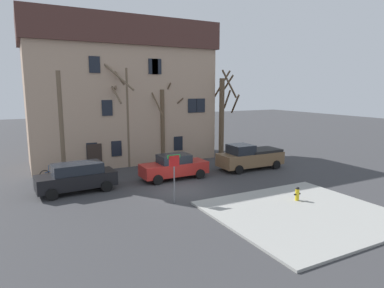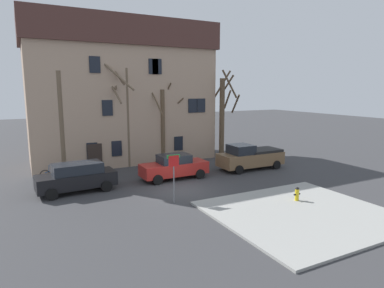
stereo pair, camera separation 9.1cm
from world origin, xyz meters
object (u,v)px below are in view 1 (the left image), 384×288
Objects in this scene: pickup_truck_brown at (250,157)px; tree_bare_far at (163,123)px; tree_bare_near at (61,120)px; tree_bare_mid at (126,113)px; building_main at (122,91)px; car_red_sedan at (174,167)px; bicycle_leaning at (52,174)px; tree_bare_end at (223,114)px; street_sign_pole at (174,170)px; car_black_wagon at (77,177)px; fire_hydrant at (297,193)px.

tree_bare_far is at bearing 135.67° from pickup_truck_brown.
tree_bare_mid is at bearing -1.59° from tree_bare_near.
tree_bare_far is at bearing -1.47° from tree_bare_near.
tree_bare_mid is at bearing -101.22° from building_main.
car_red_sedan reaches higher than bicycle_leaning.
tree_bare_end reaches higher than bicycle_leaning.
tree_bare_near is 11.03m from street_sign_pole.
car_black_wagon is at bearing -132.48° from tree_bare_mid.
car_black_wagon is at bearing 143.93° from fire_hydrant.
building_main reaches higher than tree_bare_far.
building_main is 2.98× the size of pickup_truck_brown.
car_red_sedan reaches higher than fire_hydrant.
street_sign_pole reaches higher than pickup_truck_brown.
tree_bare_end is 1.50× the size of pickup_truck_brown.
building_main is 9.61m from car_red_sedan.
car_red_sedan is at bearing -104.17° from tree_bare_far.
bicycle_leaning is (-14.09, 4.08, -0.60)m from pickup_truck_brown.
car_black_wagon is (-4.66, -5.09, -3.43)m from tree_bare_mid.
car_black_wagon is at bearing -123.17° from building_main.
fire_hydrant is at bearing -45.14° from bicycle_leaning.
car_red_sedan is at bearing 65.54° from street_sign_pole.
tree_bare_near is at bearing 114.84° from street_sign_pole.
car_black_wagon is 1.00× the size of car_red_sedan.
tree_bare_mid is at bearing 176.98° from tree_bare_end.
tree_bare_end is at bearing 33.60° from car_red_sedan.
building_main is 2.32× the size of tree_bare_far.
car_red_sedan is at bearing 117.51° from fire_hydrant.
tree_bare_mid reaches higher than pickup_truck_brown.
tree_bare_end is 13.10m from fire_hydrant.
street_sign_pole reaches higher than bicycle_leaning.
tree_bare_end reaches higher than tree_bare_far.
tree_bare_end is 1.67× the size of car_black_wagon.
car_red_sedan is at bearing -80.94° from building_main.
tree_bare_far is at bearing 75.83° from car_red_sedan.
tree_bare_near is 0.95× the size of tree_bare_end.
car_black_wagon is at bearing -147.18° from tree_bare_far.
car_red_sedan is at bearing -27.69° from bicycle_leaning.
car_red_sedan is at bearing 179.18° from pickup_truck_brown.
tree_bare_mid is 10.00m from street_sign_pole.
tree_bare_near is 3.97m from bicycle_leaning.
tree_bare_end is 1.67× the size of car_red_sedan.
car_black_wagon is (-5.24, -8.02, -5.10)m from building_main.
bicycle_leaning is at bearing 105.23° from car_black_wagon.
tree_bare_end is (8.80, -0.46, -0.35)m from tree_bare_mid.
car_red_sedan is at bearing -146.40° from tree_bare_end.
bicycle_leaning reaches higher than fire_hydrant.
tree_bare_mid is 3.02× the size of street_sign_pole.
tree_bare_end is 14.57m from car_black_wagon.
tree_bare_mid reaches higher than tree_bare_far.
car_black_wagon is at bearing -161.05° from tree_bare_end.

